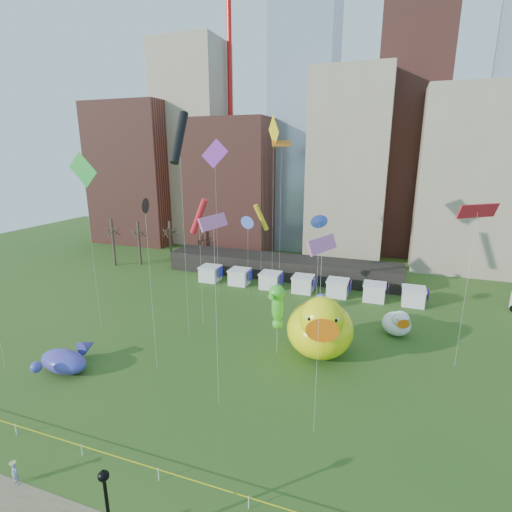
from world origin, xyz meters
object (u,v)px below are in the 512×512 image
at_px(woman, 15,474).
at_px(lamppost, 107,503).
at_px(seahorse_green, 277,303).
at_px(big_duck, 320,327).
at_px(small_duck, 397,323).
at_px(whale_inflatable, 65,360).
at_px(seahorse_purple, 321,308).

bearing_deg(woman, lamppost, -1.08).
xyz_separation_m(seahorse_green, lamppost, (-2.12, -22.20, -2.24)).
distance_m(big_duck, lamppost, 23.96).
distance_m(big_duck, small_duck, 10.59).
height_order(seahorse_green, lamppost, seahorse_green).
height_order(big_duck, lamppost, big_duck).
relative_size(whale_inflatable, lamppost, 1.28).
relative_size(small_duck, woman, 3.05).
bearing_deg(whale_inflatable, seahorse_green, 35.54).
bearing_deg(woman, big_duck, 64.57).
bearing_deg(whale_inflatable, woman, -49.99).
distance_m(whale_inflatable, woman, 13.26).
height_order(seahorse_purple, whale_inflatable, seahorse_purple).
bearing_deg(whale_inflatable, seahorse_purple, 41.50).
height_order(seahorse_purple, lamppost, lamppost).
xyz_separation_m(small_duck, seahorse_purple, (-7.99, -3.45, 2.01)).
distance_m(seahorse_green, lamppost, 22.42).
bearing_deg(big_duck, seahorse_green, -179.47).
bearing_deg(lamppost, woman, 170.03).
relative_size(small_duck, lamppost, 0.88).
bearing_deg(seahorse_purple, whale_inflatable, -138.19).
bearing_deg(small_duck, lamppost, -131.33).
distance_m(seahorse_purple, lamppost, 27.70).
bearing_deg(seahorse_green, whale_inflatable, -136.09).
distance_m(big_duck, woman, 26.30).
relative_size(seahorse_green, seahorse_purple, 1.44).
height_order(big_duck, small_duck, big_duck).
bearing_deg(seahorse_purple, seahorse_green, -117.84).
bearing_deg(woman, seahorse_green, 71.78).
bearing_deg(lamppost, small_duck, 66.01).
bearing_deg(whale_inflatable, lamppost, -31.66).
height_order(small_duck, seahorse_green, seahorse_green).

